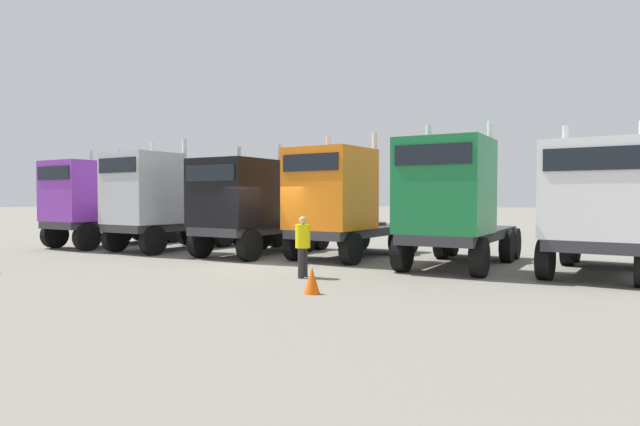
% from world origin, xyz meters
% --- Properties ---
extents(ground, '(200.00, 200.00, 0.00)m').
position_xyz_m(ground, '(0.00, 0.00, 0.00)').
color(ground, slate).
extents(semi_truck_purple, '(2.99, 5.96, 4.24)m').
position_xyz_m(semi_truck_purple, '(-9.56, 1.82, 1.89)').
color(semi_truck_purple, '#333338').
rests_on(semi_truck_purple, ground).
extents(semi_truck_silver, '(3.11, 6.34, 4.46)m').
position_xyz_m(semi_truck_silver, '(-5.99, 1.88, 1.99)').
color(semi_truck_silver, '#333338').
rests_on(semi_truck_silver, ground).
extents(semi_truck_black, '(2.86, 6.06, 4.09)m').
position_xyz_m(semi_truck_black, '(-1.77, 1.97, 1.86)').
color(semi_truck_black, '#333338').
rests_on(semi_truck_black, ground).
extents(semi_truck_orange, '(3.12, 6.05, 4.38)m').
position_xyz_m(semi_truck_orange, '(1.71, 2.61, 1.98)').
color(semi_truck_orange, '#333338').
rests_on(semi_truck_orange, ground).
extents(semi_truck_green, '(2.80, 6.32, 4.42)m').
position_xyz_m(semi_truck_green, '(5.78, 1.80, 1.99)').
color(semi_truck_green, '#333338').
rests_on(semi_truck_green, ground).
extents(semi_truck_white, '(3.14, 6.15, 4.20)m').
position_xyz_m(semi_truck_white, '(9.66, 1.95, 1.88)').
color(semi_truck_white, '#333338').
rests_on(semi_truck_white, ground).
extents(visitor_in_hivis, '(0.45, 0.46, 1.65)m').
position_xyz_m(visitor_in_hivis, '(2.63, -1.60, 0.95)').
color(visitor_in_hivis, '#2A2A2A').
rests_on(visitor_in_hivis, ground).
extents(traffic_cone_near, '(0.36, 0.36, 0.60)m').
position_xyz_m(traffic_cone_near, '(4.01, -3.64, 0.30)').
color(traffic_cone_near, '#F2590C').
rests_on(traffic_cone_near, ground).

